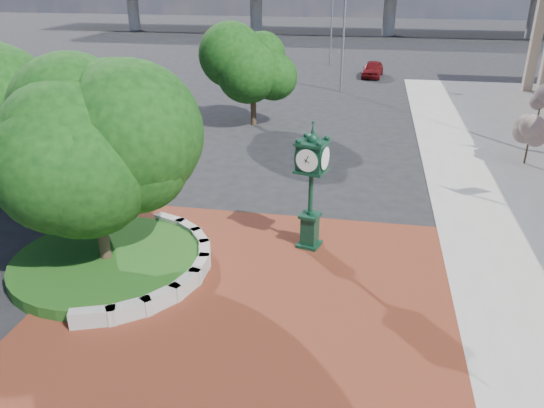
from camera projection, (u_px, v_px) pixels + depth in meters
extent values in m
plane|color=black|center=(255.00, 282.00, 16.70)|extent=(200.00, 200.00, 0.00)
cube|color=maroon|center=(248.00, 299.00, 15.80)|extent=(12.00, 12.00, 0.04)
cube|color=#9E9B93|center=(93.00, 318.00, 14.55)|extent=(1.29, 0.76, 0.54)
cube|color=#9E9B93|center=(129.00, 311.00, 14.83)|extent=(1.20, 1.04, 0.54)
cube|color=#9E9B93|center=(161.00, 300.00, 15.34)|extent=(1.00, 1.22, 0.54)
cube|color=#9E9B93|center=(186.00, 285.00, 16.06)|extent=(0.71, 1.30, 0.54)
cube|color=#9E9B93|center=(200.00, 269.00, 16.90)|extent=(0.35, 1.25, 0.54)
cube|color=#9E9B93|center=(204.00, 254.00, 17.78)|extent=(0.71, 1.30, 0.54)
cube|color=#9E9B93|center=(200.00, 241.00, 18.64)|extent=(1.00, 1.22, 0.54)
cube|color=#9E9B93|center=(188.00, 231.00, 19.39)|extent=(1.20, 1.04, 0.54)
cube|color=#9E9B93|center=(171.00, 223.00, 19.95)|extent=(1.29, 0.76, 0.54)
cylinder|color=#174012|center=(107.00, 262.00, 17.46)|extent=(6.10, 6.10, 0.40)
cylinder|color=#9E9B93|center=(133.00, 10.00, 84.22)|extent=(1.80, 1.80, 6.00)
cylinder|color=#9E9B93|center=(256.00, 12.00, 80.87)|extent=(1.80, 1.80, 6.00)
cylinder|color=#9E9B93|center=(390.00, 14.00, 77.51)|extent=(1.80, 1.80, 6.00)
cylinder|color=#9E9B93|center=(535.00, 16.00, 74.16)|extent=(1.80, 1.80, 6.00)
cylinder|color=#38281C|center=(104.00, 238.00, 17.10)|extent=(0.36, 0.36, 2.17)
sphere|color=black|center=(92.00, 161.00, 16.03)|extent=(5.20, 5.20, 5.20)
cylinder|color=#38281C|center=(253.00, 110.00, 33.15)|extent=(0.36, 0.36, 1.92)
sphere|color=black|center=(253.00, 73.00, 32.22)|extent=(4.40, 4.40, 4.40)
cube|color=black|center=(309.00, 244.00, 18.83)|extent=(0.93, 0.93, 0.15)
cube|color=black|center=(310.00, 230.00, 18.59)|extent=(0.64, 0.64, 1.04)
cube|color=black|center=(310.00, 215.00, 18.36)|extent=(0.81, 0.81, 0.11)
cylinder|color=black|center=(311.00, 192.00, 18.01)|extent=(0.16, 0.16, 1.61)
cube|color=black|center=(312.00, 156.00, 17.49)|extent=(1.04, 1.04, 0.85)
cylinder|color=white|center=(307.00, 161.00, 17.12)|extent=(0.75, 0.24, 0.76)
cylinder|color=white|center=(317.00, 153.00, 17.86)|extent=(0.75, 0.24, 0.76)
cylinder|color=white|center=(300.00, 155.00, 17.66)|extent=(0.24, 0.75, 0.76)
cylinder|color=white|center=(325.00, 158.00, 17.31)|extent=(0.24, 0.75, 0.76)
sphere|color=black|center=(313.00, 139.00, 17.25)|extent=(0.42, 0.42, 0.42)
cone|color=black|center=(313.00, 130.00, 17.12)|extent=(0.17, 0.17, 0.47)
imported|color=#600D10|center=(373.00, 69.00, 48.05)|extent=(2.11, 4.31, 1.42)
cylinder|color=slate|center=(344.00, 27.00, 40.61)|extent=(0.18, 0.18, 9.93)
cylinder|color=slate|center=(332.00, 20.00, 52.39)|extent=(0.16, 0.16, 8.76)
cylinder|color=#38281C|center=(526.00, 153.00, 26.56)|extent=(0.10, 0.10, 1.20)
sphere|color=#A65393|center=(530.00, 133.00, 26.15)|extent=(1.20, 1.20, 1.20)
cylinder|color=#38281C|center=(538.00, 116.00, 33.10)|extent=(0.10, 0.10, 1.20)
sphere|color=#A65393|center=(541.00, 100.00, 32.70)|extent=(1.20, 1.20, 1.20)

